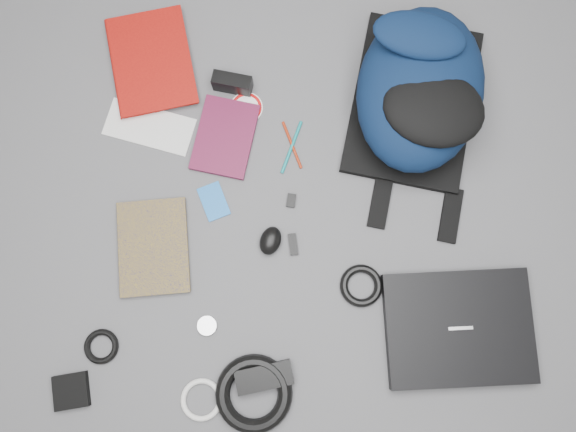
{
  "coord_description": "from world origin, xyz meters",
  "views": [
    {
      "loc": [
        0.0,
        -0.25,
        1.47
      ],
      "look_at": [
        0.0,
        0.0,
        0.02
      ],
      "focal_mm": 35.0,
      "sensor_mm": 36.0,
      "label": 1
    }
  ],
  "objects_px": {
    "textbook_red": "(112,70)",
    "comic_book": "(119,250)",
    "compact_camera": "(232,83)",
    "power_brick": "(264,377)",
    "backpack": "(420,89)",
    "pouch": "(71,391)",
    "laptop": "(458,328)",
    "dvd_case": "(225,137)",
    "mouse": "(270,241)"
  },
  "relations": [
    {
      "from": "comic_book",
      "to": "power_brick",
      "type": "bearing_deg",
      "value": -44.78
    },
    {
      "from": "pouch",
      "to": "textbook_red",
      "type": "bearing_deg",
      "value": 86.32
    },
    {
      "from": "comic_book",
      "to": "pouch",
      "type": "height_order",
      "value": "pouch"
    },
    {
      "from": "dvd_case",
      "to": "power_brick",
      "type": "distance_m",
      "value": 0.64
    },
    {
      "from": "textbook_red",
      "to": "laptop",
      "type": "bearing_deg",
      "value": -49.19
    },
    {
      "from": "backpack",
      "to": "power_brick",
      "type": "distance_m",
      "value": 0.83
    },
    {
      "from": "compact_camera",
      "to": "power_brick",
      "type": "relative_size",
      "value": 0.74
    },
    {
      "from": "laptop",
      "to": "textbook_red",
      "type": "distance_m",
      "value": 1.15
    },
    {
      "from": "backpack",
      "to": "textbook_red",
      "type": "xyz_separation_m",
      "value": [
        -0.82,
        0.09,
        -0.09
      ]
    },
    {
      "from": "mouse",
      "to": "pouch",
      "type": "xyz_separation_m",
      "value": [
        -0.5,
        -0.38,
        -0.01
      ]
    },
    {
      "from": "backpack",
      "to": "compact_camera",
      "type": "bearing_deg",
      "value": -173.65
    },
    {
      "from": "compact_camera",
      "to": "power_brick",
      "type": "distance_m",
      "value": 0.78
    },
    {
      "from": "dvd_case",
      "to": "pouch",
      "type": "relative_size",
      "value": 2.48
    },
    {
      "from": "laptop",
      "to": "dvd_case",
      "type": "relative_size",
      "value": 1.74
    },
    {
      "from": "backpack",
      "to": "compact_camera",
      "type": "height_order",
      "value": "backpack"
    },
    {
      "from": "comic_book",
      "to": "compact_camera",
      "type": "bearing_deg",
      "value": 52.19
    },
    {
      "from": "backpack",
      "to": "textbook_red",
      "type": "bearing_deg",
      "value": -174.64
    },
    {
      "from": "mouse",
      "to": "pouch",
      "type": "height_order",
      "value": "mouse"
    },
    {
      "from": "backpack",
      "to": "pouch",
      "type": "distance_m",
      "value": 1.17
    },
    {
      "from": "textbook_red",
      "to": "compact_camera",
      "type": "bearing_deg",
      "value": -19.74
    },
    {
      "from": "power_brick",
      "to": "laptop",
      "type": "bearing_deg",
      "value": 1.83
    },
    {
      "from": "dvd_case",
      "to": "mouse",
      "type": "distance_m",
      "value": 0.31
    },
    {
      "from": "laptop",
      "to": "pouch",
      "type": "height_order",
      "value": "laptop"
    },
    {
      "from": "compact_camera",
      "to": "power_brick",
      "type": "height_order",
      "value": "compact_camera"
    },
    {
      "from": "textbook_red",
      "to": "power_brick",
      "type": "distance_m",
      "value": 0.92
    },
    {
      "from": "pouch",
      "to": "backpack",
      "type": "bearing_deg",
      "value": 41.06
    },
    {
      "from": "backpack",
      "to": "pouch",
      "type": "bearing_deg",
      "value": -127.52
    },
    {
      "from": "laptop",
      "to": "mouse",
      "type": "xyz_separation_m",
      "value": [
        -0.48,
        0.22,
        0.0
      ]
    },
    {
      "from": "backpack",
      "to": "power_brick",
      "type": "height_order",
      "value": "backpack"
    },
    {
      "from": "textbook_red",
      "to": "mouse",
      "type": "bearing_deg",
      "value": -59.22
    },
    {
      "from": "dvd_case",
      "to": "pouch",
      "type": "height_order",
      "value": "pouch"
    },
    {
      "from": "comic_book",
      "to": "dvd_case",
      "type": "distance_m",
      "value": 0.41
    },
    {
      "from": "pouch",
      "to": "comic_book",
      "type": "bearing_deg",
      "value": 74.56
    },
    {
      "from": "textbook_red",
      "to": "pouch",
      "type": "xyz_separation_m",
      "value": [
        -0.05,
        -0.85,
        -0.0
      ]
    },
    {
      "from": "textbook_red",
      "to": "comic_book",
      "type": "relative_size",
      "value": 1.17
    },
    {
      "from": "laptop",
      "to": "mouse",
      "type": "relative_size",
      "value": 4.83
    },
    {
      "from": "comic_book",
      "to": "power_brick",
      "type": "xyz_separation_m",
      "value": [
        0.39,
        -0.32,
        0.01
      ]
    },
    {
      "from": "textbook_red",
      "to": "compact_camera",
      "type": "distance_m",
      "value": 0.34
    },
    {
      "from": "power_brick",
      "to": "pouch",
      "type": "relative_size",
      "value": 1.67
    },
    {
      "from": "backpack",
      "to": "mouse",
      "type": "xyz_separation_m",
      "value": [
        -0.38,
        -0.39,
        -0.08
      ]
    },
    {
      "from": "dvd_case",
      "to": "compact_camera",
      "type": "height_order",
      "value": "compact_camera"
    },
    {
      "from": "textbook_red",
      "to": "comic_book",
      "type": "bearing_deg",
      "value": -97.27
    },
    {
      "from": "dvd_case",
      "to": "textbook_red",
      "type": "bearing_deg",
      "value": 160.66
    },
    {
      "from": "backpack",
      "to": "pouch",
      "type": "height_order",
      "value": "backpack"
    },
    {
      "from": "comic_book",
      "to": "pouch",
      "type": "bearing_deg",
      "value": -110.71
    },
    {
      "from": "backpack",
      "to": "comic_book",
      "type": "relative_size",
      "value": 2.01
    },
    {
      "from": "mouse",
      "to": "backpack",
      "type": "bearing_deg",
      "value": 63.5
    },
    {
      "from": "textbook_red",
      "to": "dvd_case",
      "type": "height_order",
      "value": "textbook_red"
    },
    {
      "from": "compact_camera",
      "to": "pouch",
      "type": "bearing_deg",
      "value": -104.49
    },
    {
      "from": "comic_book",
      "to": "power_brick",
      "type": "distance_m",
      "value": 0.5
    }
  ]
}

